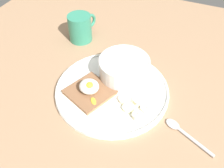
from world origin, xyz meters
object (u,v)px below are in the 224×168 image
object	(u,v)px
poached_egg	(89,87)
banana_slice_right	(137,115)
banana_slice_left	(147,109)
banana_slice_inner	(125,100)
spoon	(183,132)
banana_slice_back	(128,108)
banana_slice_front	(139,101)
coffee_mug	(80,27)
oatmeal_bowl	(124,69)
toast_slice	(90,92)

from	to	relation	value
poached_egg	banana_slice_right	distance (cm)	14.29
banana_slice_left	poached_egg	bearing A→B (deg)	3.65
banana_slice_inner	spoon	size ratio (longest dim) A/B	0.34
banana_slice_back	banana_slice_front	bearing A→B (deg)	-118.58
banana_slice_back	coffee_mug	bearing A→B (deg)	-42.00
poached_egg	banana_slice_right	bearing A→B (deg)	171.19
oatmeal_bowl	banana_slice_left	distance (cm)	13.35
poached_egg	banana_slice_inner	xyz separation A→B (cm)	(-9.21, -1.47, -2.34)
banana_slice_front	banana_slice_left	distance (cm)	2.94
oatmeal_bowl	poached_egg	world-z (taller)	oatmeal_bowl
spoon	banana_slice_right	bearing A→B (deg)	3.28
coffee_mug	toast_slice	bearing A→B (deg)	123.23
banana_slice_front	banana_slice_inner	bearing A→B (deg)	13.78
oatmeal_bowl	coffee_mug	world-z (taller)	coffee_mug
oatmeal_bowl	banana_slice_back	distance (cm)	12.14
oatmeal_bowl	poached_egg	bearing A→B (deg)	60.23
spoon	banana_slice_left	bearing A→B (deg)	-14.26
coffee_mug	banana_slice_back	bearing A→B (deg)	138.00
banana_slice_left	coffee_mug	world-z (taller)	coffee_mug
banana_slice_front	banana_slice_right	bearing A→B (deg)	105.94
toast_slice	banana_slice_inner	world-z (taller)	same
poached_egg	banana_slice_front	distance (cm)	13.07
banana_slice_back	banana_slice_inner	world-z (taller)	banana_slice_inner
toast_slice	banana_slice_inner	xyz separation A→B (cm)	(-9.30, -1.37, -0.11)
banana_slice_front	banana_slice_left	world-z (taller)	banana_slice_front
oatmeal_bowl	banana_slice_left	size ratio (longest dim) A/B	3.12
banana_slice_inner	poached_egg	bearing A→B (deg)	9.06
poached_egg	toast_slice	bearing A→B (deg)	-47.90
banana_slice_back	banana_slice_right	size ratio (longest dim) A/B	0.85
spoon	banana_slice_front	bearing A→B (deg)	-17.18
oatmeal_bowl	banana_slice_inner	bearing A→B (deg)	113.10
poached_egg	banana_slice_back	world-z (taller)	poached_egg
poached_egg	banana_slice_inner	distance (cm)	9.61
banana_slice_back	banana_slice_left	bearing A→B (deg)	-158.21
banana_slice_back	spoon	distance (cm)	14.15
toast_slice	banana_slice_back	distance (cm)	11.14
toast_slice	poached_egg	distance (cm)	2.23
banana_slice_front	banana_slice_inner	distance (cm)	3.57
banana_slice_inner	banana_slice_back	bearing A→B (deg)	129.39
banana_slice_right	spoon	world-z (taller)	banana_slice_right
oatmeal_bowl	banana_slice_back	size ratio (longest dim) A/B	4.45
poached_egg	banana_slice_left	xyz separation A→B (cm)	(-15.27, -0.97, -2.45)
oatmeal_bowl	banana_slice_inner	distance (cm)	9.44
banana_slice_front	spoon	size ratio (longest dim) A/B	0.32
toast_slice	banana_slice_front	xyz separation A→B (cm)	(-12.76, -2.22, 0.04)
banana_slice_left	spoon	bearing A→B (deg)	165.74
spoon	coffee_mug	bearing A→B (deg)	-31.05
banana_slice_front	banana_slice_right	size ratio (longest dim) A/B	1.08
banana_slice_right	banana_slice_inner	distance (cm)	5.98
banana_slice_back	toast_slice	bearing A→B (deg)	-4.26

